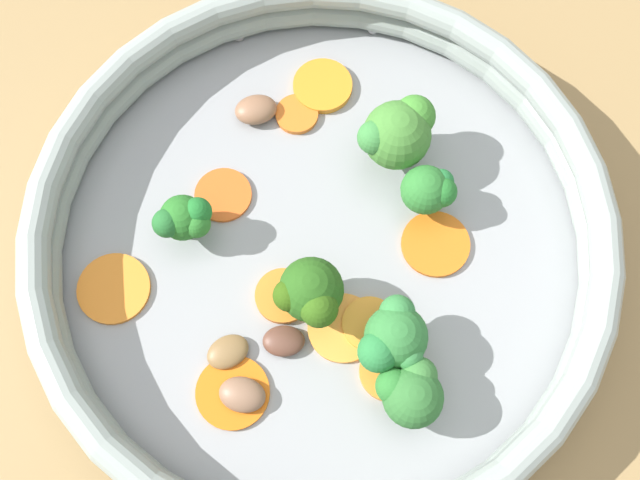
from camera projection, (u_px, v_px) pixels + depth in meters
ground_plane at (320, 254)px, 0.51m from camera, size 4.00×4.00×0.00m
skillet at (320, 250)px, 0.51m from camera, size 0.36×0.36×0.01m
skillet_rim_wall at (320, 237)px, 0.48m from camera, size 0.38×0.38×0.04m
skillet_rivet_left at (373, 28)px, 0.55m from camera, size 0.01×0.01×0.01m
skillet_rivet_right at (239, 35)px, 0.55m from camera, size 0.01×0.01×0.01m
carrot_slice_0 at (114, 289)px, 0.49m from camera, size 0.06×0.06×0.00m
carrot_slice_1 at (343, 328)px, 0.48m from camera, size 0.06×0.06×0.00m
carrot_slice_2 at (370, 324)px, 0.48m from camera, size 0.04×0.04×0.01m
carrot_slice_3 at (389, 371)px, 0.47m from camera, size 0.04×0.04×0.01m
carrot_slice_4 at (435, 244)px, 0.50m from camera, size 0.06×0.06×0.00m
carrot_slice_5 at (283, 296)px, 0.49m from camera, size 0.05×0.05×0.01m
carrot_slice_6 at (233, 392)px, 0.47m from camera, size 0.06×0.06×0.00m
carrot_slice_7 at (323, 86)px, 0.54m from camera, size 0.05×0.05×0.01m
carrot_slice_8 at (297, 114)px, 0.53m from camera, size 0.04×0.04×0.00m
carrot_slice_9 at (223, 195)px, 0.51m from camera, size 0.05×0.05×0.00m
broccoli_floret_0 at (310, 293)px, 0.46m from camera, size 0.04×0.05×0.05m
broccoli_floret_1 at (185, 219)px, 0.48m from camera, size 0.04×0.03×0.04m
broccoli_floret_2 at (428, 188)px, 0.49m from camera, size 0.04×0.03×0.04m
broccoli_floret_3 at (394, 337)px, 0.45m from camera, size 0.05×0.05×0.05m
broccoli_floret_4 at (398, 132)px, 0.49m from camera, size 0.06×0.05×0.06m
broccoli_floret_5 at (411, 393)px, 0.44m from camera, size 0.04×0.04×0.04m
mushroom_piece_0 at (259, 108)px, 0.53m from camera, size 0.03×0.03×0.01m
mushroom_piece_1 at (242, 395)px, 0.46m from camera, size 0.04×0.04×0.01m
mushroom_piece_2 at (284, 341)px, 0.47m from camera, size 0.03×0.03×0.01m
mushroom_piece_3 at (228, 352)px, 0.47m from camera, size 0.03×0.02×0.01m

